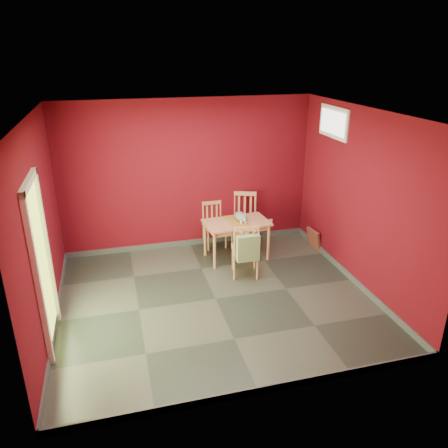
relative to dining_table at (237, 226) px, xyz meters
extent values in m
plane|color=#2D342D|center=(-0.69, -1.25, -0.60)|extent=(4.50, 4.50, 0.00)
plane|color=#590914|center=(-0.69, 0.75, 0.75)|extent=(4.50, 0.00, 4.50)
plane|color=#590914|center=(-0.69, -3.25, 0.75)|extent=(4.50, 0.00, 4.50)
plane|color=#590914|center=(-2.94, -1.25, 0.75)|extent=(0.00, 4.00, 4.00)
plane|color=#590914|center=(1.56, -1.25, 0.75)|extent=(0.00, 4.00, 4.00)
plane|color=white|center=(-0.69, -1.25, 2.10)|extent=(4.50, 4.50, 0.00)
cube|color=#3F4244|center=(-0.69, 0.74, -0.55)|extent=(4.50, 0.02, 0.10)
cube|color=#3F4244|center=(-0.69, -3.24, -0.55)|extent=(4.50, 0.02, 0.10)
cube|color=#3F4244|center=(-2.93, -1.25, -0.55)|extent=(0.03, 4.00, 0.10)
cube|color=#3F4244|center=(1.55, -1.25, -0.55)|extent=(0.03, 4.00, 0.10)
cube|color=#B7D838|center=(-2.93, -1.65, 0.43)|extent=(0.02, 0.85, 2.05)
cube|color=white|center=(-2.90, -2.11, 0.47)|extent=(0.06, 0.08, 2.13)
cube|color=white|center=(-2.90, -1.18, 0.47)|extent=(0.06, 0.08, 2.13)
cube|color=white|center=(-2.90, -1.65, 1.49)|extent=(0.06, 1.01, 0.08)
cube|color=white|center=(1.54, -0.25, 1.75)|extent=(0.03, 0.90, 0.50)
cube|color=white|center=(1.52, -0.25, 1.75)|extent=(0.02, 0.76, 0.36)
cube|color=silver|center=(0.91, 0.74, -0.30)|extent=(0.08, 0.02, 0.12)
cube|color=tan|center=(0.00, 0.00, 0.07)|extent=(1.14, 0.73, 0.04)
cube|color=tan|center=(0.00, 0.00, 0.00)|extent=(1.03, 0.61, 0.09)
cylinder|color=tan|center=(-0.47, -0.30, -0.28)|extent=(0.05, 0.05, 0.65)
cylinder|color=tan|center=(-0.51, 0.22, -0.28)|extent=(0.05, 0.05, 0.65)
cylinder|color=tan|center=(0.51, -0.22, -0.28)|extent=(0.05, 0.05, 0.65)
cylinder|color=tan|center=(0.47, 0.30, -0.28)|extent=(0.05, 0.05, 0.65)
cube|color=#9E6728|center=(0.00, 0.00, 0.09)|extent=(0.35, 0.64, 0.01)
cube|color=#9E6728|center=(0.00, -0.31, -0.07)|extent=(0.30, 0.03, 0.31)
cube|color=tan|center=(-0.25, 0.58, -0.20)|extent=(0.41, 0.41, 0.04)
cylinder|color=tan|center=(-0.41, 0.41, -0.41)|extent=(0.03, 0.03, 0.38)
cylinder|color=tan|center=(-0.43, 0.74, -0.41)|extent=(0.03, 0.03, 0.38)
cylinder|color=tan|center=(-0.08, 0.42, -0.41)|extent=(0.03, 0.03, 0.38)
cylinder|color=tan|center=(-0.09, 0.76, -0.41)|extent=(0.03, 0.03, 0.38)
cylinder|color=tan|center=(-0.43, 0.74, 0.03)|extent=(0.03, 0.03, 0.42)
cylinder|color=tan|center=(-0.09, 0.76, 0.03)|extent=(0.03, 0.03, 0.42)
cube|color=tan|center=(-0.26, 0.75, 0.20)|extent=(0.35, 0.05, 0.07)
cube|color=tan|center=(-0.35, 0.75, -0.01)|extent=(0.03, 0.02, 0.33)
cube|color=tan|center=(-0.26, 0.75, -0.01)|extent=(0.03, 0.02, 0.33)
cube|color=tan|center=(-0.17, 0.76, -0.01)|extent=(0.03, 0.02, 0.33)
cube|color=tan|center=(0.29, 0.51, -0.13)|extent=(0.60, 0.60, 0.04)
cylinder|color=tan|center=(0.04, 0.40, -0.37)|extent=(0.04, 0.04, 0.45)
cylinder|color=tan|center=(0.18, 0.77, -0.37)|extent=(0.04, 0.04, 0.45)
cylinder|color=tan|center=(0.41, 0.25, -0.37)|extent=(0.04, 0.04, 0.45)
cylinder|color=tan|center=(0.55, 0.62, -0.37)|extent=(0.04, 0.04, 0.45)
cylinder|color=tan|center=(0.18, 0.77, 0.14)|extent=(0.04, 0.04, 0.49)
cylinder|color=tan|center=(0.55, 0.62, 0.14)|extent=(0.04, 0.04, 0.49)
cube|color=tan|center=(0.37, 0.69, 0.34)|extent=(0.40, 0.19, 0.08)
cube|color=tan|center=(0.26, 0.73, 0.10)|extent=(0.04, 0.03, 0.38)
cube|color=tan|center=(0.37, 0.69, 0.10)|extent=(0.04, 0.03, 0.38)
cube|color=tan|center=(0.47, 0.65, 0.10)|extent=(0.04, 0.03, 0.38)
cube|color=tan|center=(-0.04, -0.62, -0.16)|extent=(0.51, 0.51, 0.04)
cylinder|color=tan|center=(0.18, -0.48, -0.39)|extent=(0.04, 0.04, 0.42)
cylinder|color=tan|center=(0.10, -0.84, -0.39)|extent=(0.04, 0.04, 0.42)
cylinder|color=tan|center=(-0.18, -0.40, -0.39)|extent=(0.04, 0.04, 0.42)
cylinder|color=tan|center=(-0.26, -0.76, -0.39)|extent=(0.04, 0.04, 0.42)
cylinder|color=tan|center=(0.10, -0.84, 0.09)|extent=(0.04, 0.04, 0.46)
cylinder|color=tan|center=(-0.26, -0.76, 0.09)|extent=(0.04, 0.04, 0.46)
cube|color=tan|center=(-0.08, -0.80, 0.28)|extent=(0.39, 0.12, 0.07)
cube|color=tan|center=(0.02, -0.83, 0.05)|extent=(0.04, 0.03, 0.36)
cube|color=tan|center=(-0.08, -0.80, 0.05)|extent=(0.04, 0.03, 0.36)
cube|color=tan|center=(-0.18, -0.78, 0.05)|extent=(0.04, 0.03, 0.36)
cube|color=#75925D|center=(-0.08, -0.88, -0.01)|extent=(0.36, 0.11, 0.42)
cylinder|color=#75925D|center=(-0.18, -0.82, 0.26)|extent=(0.02, 0.18, 0.02)
cylinder|color=#75925D|center=(0.02, -0.82, 0.26)|extent=(0.02, 0.18, 0.02)
cube|color=brown|center=(1.50, 0.01, -0.42)|extent=(0.17, 0.38, 0.37)
cube|color=black|center=(1.50, 0.01, -0.42)|extent=(0.11, 0.27, 0.26)
camera|label=1|loc=(-2.01, -6.69, 2.87)|focal=35.00mm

